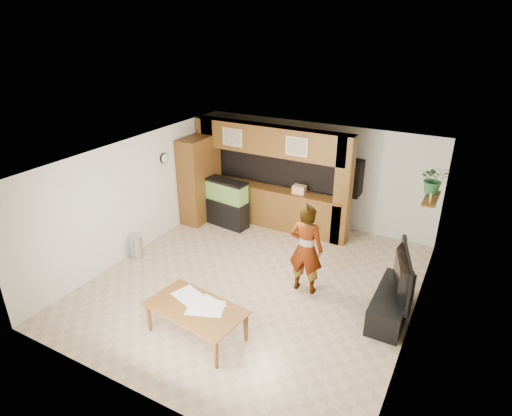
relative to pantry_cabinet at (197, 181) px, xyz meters
The scene contains 22 objects.
floor 3.46m from the pantry_cabinet, 34.42° to the right, with size 6.50×6.50×0.00m, color tan.
ceiling 3.60m from the pantry_cabinet, 34.42° to the right, with size 6.50×6.50×0.00m, color white.
wall_back 3.05m from the pantry_cabinet, 27.41° to the left, with size 6.00×6.00×0.00m, color silver.
wall_left 1.88m from the pantry_cabinet, 99.21° to the right, with size 6.50×6.50×0.00m, color silver.
wall_right 6.00m from the pantry_cabinet, 17.98° to the right, with size 6.50×6.50×0.00m, color silver.
partition 1.93m from the pantry_cabinet, 24.18° to the left, with size 4.20×0.99×2.60m.
wall_clock 1.19m from the pantry_cabinet, 107.35° to the right, with size 0.05×0.25×0.25m.
wall_shelf 5.58m from the pantry_cabinet, ahead, with size 0.25×0.90×0.04m, color brown.
pantry_cabinet is the anchor object (origin of this frame).
trash_can 2.38m from the pantry_cabinet, 92.45° to the right, with size 0.28×0.28×0.51m, color #B2B2B7.
aquarium 0.98m from the pantry_cabinet, ahead, with size 1.11×0.41×1.23m.
tv_stand 5.65m from the pantry_cabinet, 16.82° to the right, with size 0.56×1.53×0.51m, color black.
television 5.59m from the pantry_cabinet, 16.82° to the right, with size 1.39×0.18×0.80m, color black.
photo_frame 5.60m from the pantry_cabinet, ahead, with size 0.03×0.14×0.19m, color tan.
potted_plant 5.60m from the pantry_cabinet, ahead, with size 0.52×0.45×0.58m, color #28642F.
person 4.01m from the pantry_cabinet, 23.59° to the right, with size 0.66×0.43×1.82m, color tan.
microphone 4.19m from the pantry_cabinet, 25.35° to the right, with size 0.04×0.04×0.17m, color black.
dining_table 4.63m from the pantry_cabinet, 55.12° to the right, with size 1.64×0.92×0.58m, color brown.
newspaper_a 4.60m from the pantry_cabinet, 52.80° to the right, with size 0.60×0.43×0.01m, color silver.
newspaper_b 4.24m from the pantry_cabinet, 56.40° to the right, with size 0.55×0.40×0.01m, color silver.
newspaper_c 4.52m from the pantry_cabinet, 52.09° to the right, with size 0.50×0.36×0.01m, color silver.
counter_box 2.65m from the pantry_cabinet, 13.11° to the left, with size 0.30×0.20×0.20m, color tan.
Camera 1 is at (3.51, -6.40, 4.93)m, focal length 30.00 mm.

